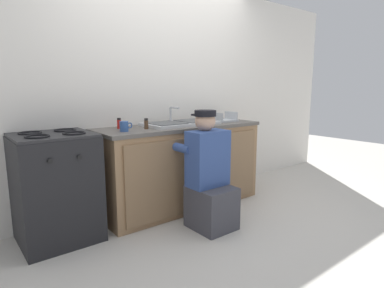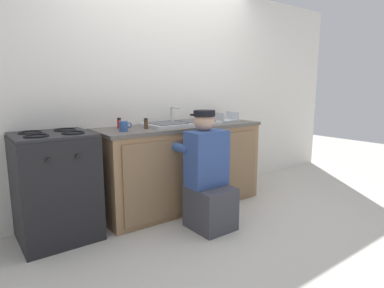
% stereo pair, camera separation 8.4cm
% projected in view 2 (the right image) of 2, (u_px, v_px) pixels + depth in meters
% --- Properties ---
extents(ground_plane, '(12.00, 12.00, 0.00)m').
position_uv_depth(ground_plane, '(198.00, 213.00, 3.39)').
color(ground_plane, beige).
extents(back_wall, '(6.00, 0.10, 2.50)m').
position_uv_depth(back_wall, '(163.00, 93.00, 3.69)').
color(back_wall, silver).
rests_on(back_wall, ground_plane).
extents(counter_cabinet, '(1.82, 0.62, 0.87)m').
position_uv_depth(counter_cabinet, '(182.00, 167.00, 3.55)').
color(counter_cabinet, '#997551').
rests_on(counter_cabinet, ground_plane).
extents(countertop, '(1.86, 0.62, 0.04)m').
position_uv_depth(countertop, '(181.00, 127.00, 3.47)').
color(countertop, '#5B5651').
rests_on(countertop, counter_cabinet).
extents(sink_double_basin, '(0.80, 0.44, 0.19)m').
position_uv_depth(sink_double_basin, '(181.00, 123.00, 3.47)').
color(sink_double_basin, silver).
rests_on(sink_double_basin, countertop).
extents(stove_range, '(0.63, 0.62, 0.95)m').
position_uv_depth(stove_range, '(56.00, 186.00, 2.77)').
color(stove_range, black).
rests_on(stove_range, ground_plane).
extents(plumber_person, '(0.42, 0.61, 1.10)m').
position_uv_depth(plumber_person, '(208.00, 180.00, 2.99)').
color(plumber_person, '#3F3F47').
rests_on(plumber_person, ground_plane).
extents(spice_bottle_red, '(0.04, 0.04, 0.10)m').
position_uv_depth(spice_bottle_red, '(119.00, 123.00, 3.17)').
color(spice_bottle_red, red).
rests_on(spice_bottle_red, countertop).
extents(dish_rack_tray, '(0.28, 0.22, 0.11)m').
position_uv_depth(dish_rack_tray, '(225.00, 119.00, 3.81)').
color(dish_rack_tray, '#B2B7BC').
rests_on(dish_rack_tray, countertop).
extents(coffee_mug, '(0.13, 0.08, 0.09)m').
position_uv_depth(coffee_mug, '(124.00, 126.00, 2.97)').
color(coffee_mug, '#335699').
rests_on(coffee_mug, countertop).
extents(spice_bottle_pepper, '(0.04, 0.04, 0.10)m').
position_uv_depth(spice_bottle_pepper, '(146.00, 124.00, 3.14)').
color(spice_bottle_pepper, '#513823').
rests_on(spice_bottle_pepper, countertop).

